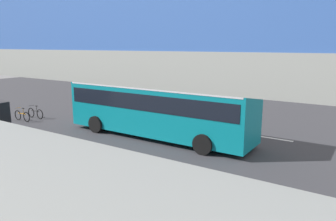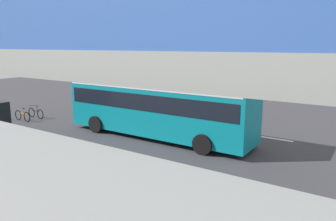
{
  "view_description": "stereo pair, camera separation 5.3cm",
  "coord_description": "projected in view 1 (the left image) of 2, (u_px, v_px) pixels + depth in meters",
  "views": [
    {
      "loc": [
        -10.61,
        16.05,
        5.29
      ],
      "look_at": [
        -0.67,
        1.01,
        1.6
      ],
      "focal_mm": 34.21,
      "sensor_mm": 36.0,
      "label": 1
    },
    {
      "loc": [
        -10.65,
        16.02,
        5.29
      ],
      "look_at": [
        -0.67,
        1.01,
        1.6
      ],
      "focal_mm": 34.21,
      "sensor_mm": 36.0,
      "label": 2
    }
  ],
  "objects": [
    {
      "name": "ground",
      "position": [
        168.0,
        132.0,
        19.91
      ],
      "size": [
        80.0,
        80.0,
        0.0
      ],
      "primitive_type": "plane",
      "color": "#38383D"
    },
    {
      "name": "city_bus",
      "position": [
        157.0,
        105.0,
        18.44
      ],
      "size": [
        11.54,
        2.85,
        3.15
      ],
      "color": "#0C8493",
      "rests_on": "ground"
    },
    {
      "name": "bicycle_orange",
      "position": [
        22.0,
        116.0,
        22.65
      ],
      "size": [
        1.77,
        0.44,
        0.96
      ],
      "color": "black",
      "rests_on": "ground"
    },
    {
      "name": "bicycle_black",
      "position": [
        35.0,
        113.0,
        23.53
      ],
      "size": [
        1.77,
        0.44,
        0.96
      ],
      "color": "black",
      "rests_on": "ground"
    },
    {
      "name": "pedestrian",
      "position": [
        129.0,
        104.0,
        24.48
      ],
      "size": [
        0.38,
        0.38,
        1.79
      ],
      "color": "#2D2D38",
      "rests_on": "ground"
    },
    {
      "name": "traffic_sign",
      "position": [
        172.0,
        92.0,
        23.88
      ],
      "size": [
        0.08,
        0.6,
        2.8
      ],
      "color": "slate",
      "rests_on": "ground"
    },
    {
      "name": "lane_dash_leftmost",
      "position": [
        275.0,
        139.0,
        18.43
      ],
      "size": [
        2.0,
        0.2,
        0.01
      ],
      "primitive_type": "cube",
      "color": "silver",
      "rests_on": "ground"
    },
    {
      "name": "lane_dash_left",
      "position": [
        212.0,
        129.0,
        20.59
      ],
      "size": [
        2.0,
        0.2,
        0.01
      ],
      "primitive_type": "cube",
      "color": "silver",
      "rests_on": "ground"
    },
    {
      "name": "lane_dash_centre",
      "position": [
        161.0,
        121.0,
        22.75
      ],
      "size": [
        2.0,
        0.2,
        0.01
      ],
      "primitive_type": "cube",
      "color": "silver",
      "rests_on": "ground"
    },
    {
      "name": "lane_dash_right",
      "position": [
        119.0,
        114.0,
        24.91
      ],
      "size": [
        2.0,
        0.2,
        0.01
      ],
      "primitive_type": "cube",
      "color": "silver",
      "rests_on": "ground"
    }
  ]
}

